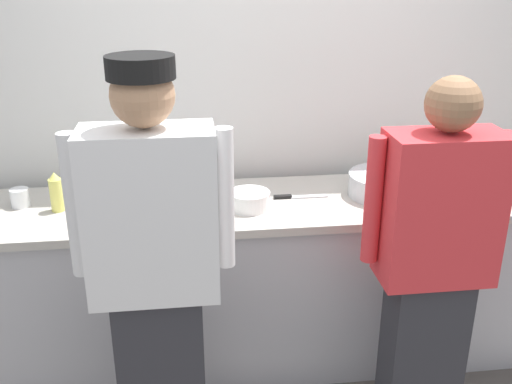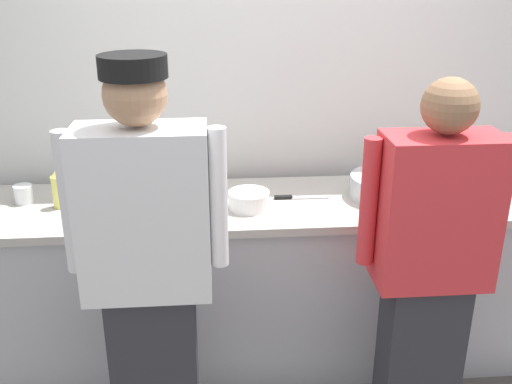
% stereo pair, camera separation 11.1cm
% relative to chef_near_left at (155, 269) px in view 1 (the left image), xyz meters
% --- Properties ---
extents(wall_back, '(5.00, 0.10, 2.97)m').
position_rel_chef_near_left_xyz_m(wall_back, '(0.57, 1.12, 0.56)').
color(wall_back, silver).
rests_on(wall_back, ground).
extents(prep_counter, '(3.19, 0.66, 0.91)m').
position_rel_chef_near_left_xyz_m(prep_counter, '(0.57, 0.66, -0.47)').
color(prep_counter, '#B2B2B7').
rests_on(prep_counter, ground).
extents(chef_near_left, '(0.62, 0.24, 1.73)m').
position_rel_chef_near_left_xyz_m(chef_near_left, '(0.00, 0.00, 0.00)').
color(chef_near_left, '#2D2D33').
rests_on(chef_near_left, ground).
extents(chef_center, '(0.60, 0.24, 1.63)m').
position_rel_chef_near_left_xyz_m(chef_center, '(1.13, 0.04, -0.07)').
color(chef_center, '#2D2D33').
rests_on(chef_center, ground).
extents(plate_stack_front, '(0.20, 0.20, 0.08)m').
position_rel_chef_near_left_xyz_m(plate_stack_front, '(0.43, 0.58, 0.02)').
color(plate_stack_front, white).
rests_on(plate_stack_front, prep_counter).
extents(mixing_bowl_steel, '(0.38, 0.38, 0.11)m').
position_rel_chef_near_left_xyz_m(mixing_bowl_steel, '(1.14, 0.66, 0.04)').
color(mixing_bowl_steel, '#B7BABF').
rests_on(mixing_bowl_steel, prep_counter).
extents(sheet_tray, '(0.56, 0.44, 0.02)m').
position_rel_chef_near_left_xyz_m(sheet_tray, '(-0.11, 0.66, -0.01)').
color(sheet_tray, '#B7BABF').
rests_on(sheet_tray, prep_counter).
extents(squeeze_bottle_primary, '(0.05, 0.05, 0.21)m').
position_rel_chef_near_left_xyz_m(squeeze_bottle_primary, '(1.40, 0.74, 0.08)').
color(squeeze_bottle_primary, '#E5E066').
rests_on(squeeze_bottle_primary, prep_counter).
extents(squeeze_bottle_secondary, '(0.06, 0.06, 0.19)m').
position_rel_chef_near_left_xyz_m(squeeze_bottle_secondary, '(-0.48, 0.67, 0.07)').
color(squeeze_bottle_secondary, '#E5E066').
rests_on(squeeze_bottle_secondary, prep_counter).
extents(squeeze_bottle_spare, '(0.06, 0.06, 0.18)m').
position_rel_chef_near_left_xyz_m(squeeze_bottle_spare, '(1.66, 0.58, 0.07)').
color(squeeze_bottle_spare, red).
rests_on(squeeze_bottle_spare, prep_counter).
extents(ramekin_red_sauce, '(0.09, 0.09, 0.04)m').
position_rel_chef_near_left_xyz_m(ramekin_red_sauce, '(1.37, 0.48, 0.00)').
color(ramekin_red_sauce, white).
rests_on(ramekin_red_sauce, prep_counter).
extents(deli_cup, '(0.09, 0.09, 0.09)m').
position_rel_chef_near_left_xyz_m(deli_cup, '(-0.67, 0.74, 0.03)').
color(deli_cup, white).
rests_on(deli_cup, prep_counter).
extents(chefs_knife, '(0.28, 0.03, 0.02)m').
position_rel_chef_near_left_xyz_m(chefs_knife, '(0.68, 0.68, -0.01)').
color(chefs_knife, '#B7BABF').
rests_on(chefs_knife, prep_counter).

